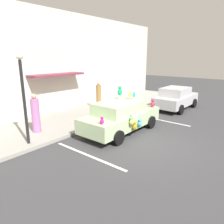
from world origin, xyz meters
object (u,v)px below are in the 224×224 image
at_px(parked_sedan_behind, 176,98).
at_px(pedestrian_walking_past, 99,96).
at_px(pedestrian_near_shopfront, 36,115).
at_px(street_lamp_post, 23,89).
at_px(plush_covered_car, 121,116).
at_px(teddy_bear_on_sidewalk, 123,106).

height_order(parked_sedan_behind, pedestrian_walking_past, pedestrian_walking_past).
bearing_deg(parked_sedan_behind, pedestrian_near_shopfront, 161.60).
bearing_deg(parked_sedan_behind, street_lamp_post, 168.34).
bearing_deg(pedestrian_walking_past, plush_covered_car, -123.17).
bearing_deg(pedestrian_walking_past, parked_sedan_behind, -46.75).
xyz_separation_m(teddy_bear_on_sidewalk, pedestrian_walking_past, (-0.31, 1.81, 0.49)).
relative_size(parked_sedan_behind, teddy_bear_on_sidewalk, 5.20).
distance_m(plush_covered_car, street_lamp_post, 4.58).
bearing_deg(teddy_bear_on_sidewalk, plush_covered_car, -144.86).
xyz_separation_m(plush_covered_car, street_lamp_post, (-3.85, 1.88, 1.60)).
relative_size(plush_covered_car, teddy_bear_on_sidewalk, 5.78).
xyz_separation_m(parked_sedan_behind, pedestrian_walking_past, (-3.72, 3.95, 0.21)).
bearing_deg(street_lamp_post, pedestrian_walking_past, 16.61).
xyz_separation_m(parked_sedan_behind, street_lamp_post, (-10.03, 2.07, 1.61)).
height_order(plush_covered_car, pedestrian_near_shopfront, plush_covered_car).
bearing_deg(pedestrian_walking_past, pedestrian_near_shopfront, -170.06).
distance_m(plush_covered_car, pedestrian_walking_past, 4.50).
relative_size(plush_covered_car, parked_sedan_behind, 1.11).
bearing_deg(plush_covered_car, pedestrian_walking_past, 56.83).
bearing_deg(parked_sedan_behind, teddy_bear_on_sidewalk, 147.85).
bearing_deg(street_lamp_post, teddy_bear_on_sidewalk, 0.60).
relative_size(parked_sedan_behind, pedestrian_near_shopfront, 2.20).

